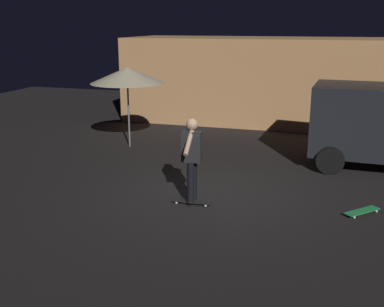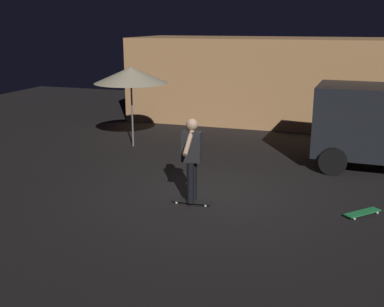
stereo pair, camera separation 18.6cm
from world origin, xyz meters
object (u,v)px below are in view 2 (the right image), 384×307
Objects in this scene: skateboard_spare at (363,213)px; skateboard_ridden at (192,201)px; patio_umbrella at (131,75)px; skater at (192,154)px.

skateboard_ridden is at bearing -172.31° from skateboard_spare.
patio_umbrella is 2.93× the size of skateboard_ridden.
patio_umbrella is 5.32m from skateboard_ridden.
skateboard_spare is at bearing -28.38° from patio_umbrella.
skateboard_ridden is at bearing -51.42° from patio_umbrella.
skateboard_spare is at bearing 7.69° from skateboard_ridden.
skateboard_spare is at bearing 7.69° from skater.
skater is (3.07, -3.84, -1.04)m from patio_umbrella.
skateboard_spare is 3.41m from skater.
patio_umbrella reaches higher than skateboard_spare.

